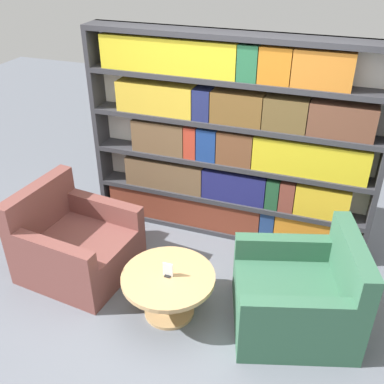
% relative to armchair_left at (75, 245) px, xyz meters
% --- Properties ---
extents(ground_plane, '(14.00, 14.00, 0.00)m').
position_rel_armchair_left_xyz_m(ground_plane, '(1.19, -0.34, -0.28)').
color(ground_plane, slate).
extents(bookshelf, '(2.89, 0.30, 2.11)m').
position_rel_armchair_left_xyz_m(bookshelf, '(1.20, 1.12, 0.74)').
color(bookshelf, silver).
rests_on(bookshelf, ground_plane).
extents(armchair_left, '(1.03, 0.97, 0.85)m').
position_rel_armchair_left_xyz_m(armchair_left, '(0.00, 0.00, 0.00)').
color(armchair_left, brown).
rests_on(armchair_left, ground_plane).
extents(armchair_right, '(1.17, 1.12, 0.85)m').
position_rel_armchair_left_xyz_m(armchair_right, '(2.12, 0.01, 0.00)').
color(armchair_right, '#336047').
rests_on(armchair_right, ground_plane).
extents(coffee_table, '(0.79, 0.79, 0.41)m').
position_rel_armchair_left_xyz_m(coffee_table, '(1.06, -0.23, 0.01)').
color(coffee_table, tan).
rests_on(coffee_table, ground_plane).
extents(table_sign, '(0.09, 0.06, 0.13)m').
position_rel_armchair_left_xyz_m(table_sign, '(1.06, -0.23, 0.18)').
color(table_sign, black).
rests_on(table_sign, coffee_table).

